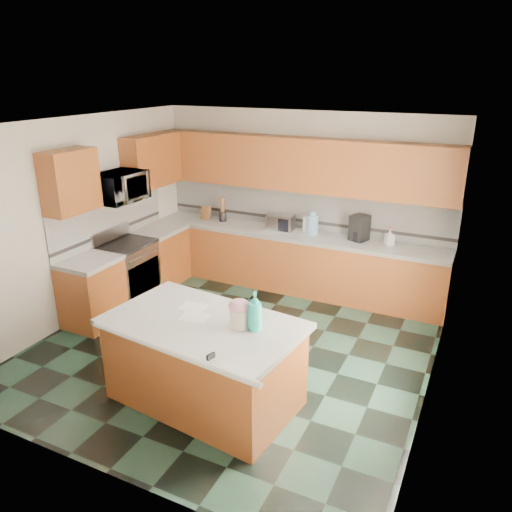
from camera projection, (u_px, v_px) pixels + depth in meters
The scene contains 52 objects.
floor at pixel (233, 347), 6.21m from camera, with size 4.60×4.60×0.00m, color black.
ceiling at pixel (229, 124), 5.27m from camera, with size 4.60×4.60×0.00m, color white.
wall_back at pixel (302, 201), 7.70m from camera, with size 4.60×0.04×2.70m, color white.
wall_front at pixel (86, 335), 3.78m from camera, with size 4.60×0.04×2.70m, color white.
wall_left at pixel (79, 220), 6.68m from camera, with size 0.04×4.60×2.70m, color white.
wall_right at pixel (443, 279), 4.80m from camera, with size 0.04×4.60×2.70m, color white.
back_base_cab at pixel (293, 263), 7.75m from camera, with size 4.60×0.60×0.86m, color #55270D.
back_countertop at pixel (294, 235), 7.59m from camera, with size 4.60×0.64×0.06m, color white.
back_upper_cab at pixel (299, 164), 7.34m from camera, with size 4.60×0.33×0.78m, color #55270D.
back_backsplash at pixel (301, 208), 7.71m from camera, with size 4.60×0.02×0.63m, color silver.
back_accent_band at pixel (301, 220), 7.77m from camera, with size 4.60×0.01×0.05m, color black.
left_base_cab_rear at pixel (160, 258), 7.96m from camera, with size 0.60×0.82×0.86m, color #55270D.
left_counter_rear at pixel (158, 230), 7.80m from camera, with size 0.64×0.82×0.06m, color white.
left_base_cab_front at pixel (92, 294), 6.67m from camera, with size 0.60×0.72×0.86m, color #55270D.
left_counter_front at pixel (88, 262), 6.51m from camera, with size 0.64×0.72×0.06m, color white.
left_backsplash at pixel (110, 219), 7.17m from camera, with size 0.02×2.30×0.63m, color silver.
left_accent_band at pixel (111, 232), 7.24m from camera, with size 0.01×2.30×0.05m, color black.
left_upper_cab_rear at pixel (152, 161), 7.60m from camera, with size 0.33×1.09×0.78m, color #55270D.
left_upper_cab_front at pixel (70, 181), 6.20m from camera, with size 0.33×0.72×0.78m, color #55270D.
range_body at pixel (128, 274), 7.29m from camera, with size 0.60×0.76×0.88m, color #B7B7BC.
range_oven_door at pixel (144, 280), 7.19m from camera, with size 0.02×0.68×0.55m, color black.
range_cooktop at pixel (125, 244), 7.13m from camera, with size 0.62×0.78×0.04m, color black.
range_handle at pixel (144, 256), 7.04m from camera, with size 0.02×0.02×0.66m, color #B7B7BC.
range_backguard at pixel (110, 234), 7.19m from camera, with size 0.06×0.76×0.18m, color #B7B7BC.
microwave at pixel (120, 187), 6.84m from camera, with size 0.73×0.50×0.41m, color #B7B7BC.
island_base at pixel (205, 364), 5.07m from camera, with size 1.83×1.04×0.86m, color #55270D.
island_top at pixel (203, 324), 4.91m from camera, with size 1.93×1.14×0.06m, color white.
island_bullnose at pixel (169, 352), 4.43m from camera, with size 0.06×0.06×1.93m, color white.
treat_jar at pixel (239, 318), 4.76m from camera, with size 0.19×0.19×0.20m, color silver.
treat_jar_lid at pixel (239, 306), 4.71m from camera, with size 0.21×0.21×0.13m, color pink.
treat_jar_knob at pixel (239, 301), 4.70m from camera, with size 0.02×0.02×0.07m, color tan.
treat_jar_knob_end_l at pixel (236, 301), 4.71m from camera, with size 0.04×0.04×0.04m, color tan.
treat_jar_knob_end_r at pixel (242, 302), 4.68m from camera, with size 0.04×0.04×0.04m, color tan.
soap_bottle_island at pixel (255, 311), 4.68m from camera, with size 0.15×0.15×0.38m, color teal.
paper_sheet_a at pixel (195, 317), 4.99m from camera, with size 0.28×0.21×0.00m, color white.
paper_sheet_b at pixel (194, 307), 5.20m from camera, with size 0.27×0.20×0.00m, color white.
clamp_body at pixel (211, 358), 4.26m from camera, with size 0.03×0.09×0.08m, color black.
clamp_handle at pixel (208, 363), 4.23m from camera, with size 0.01×0.01×0.06m, color black.
knife_block at pixel (206, 213), 8.23m from camera, with size 0.12×0.10×0.22m, color #472814.
utensil_crock at pixel (223, 216), 8.14m from camera, with size 0.13×0.13×0.16m, color black.
utensil_bundle at pixel (223, 205), 8.07m from camera, with size 0.07×0.07×0.23m, color #472814.
toaster_oven at pixel (280, 222), 7.68m from camera, with size 0.41×0.28×0.24m, color #B7B7BC.
toaster_oven_door at pixel (277, 225), 7.57m from camera, with size 0.37×0.01×0.20m, color black.
paper_towel at pixel (306, 224), 7.55m from camera, with size 0.11×0.11×0.25m, color white.
paper_towel_base at pixel (306, 232), 7.60m from camera, with size 0.17×0.17×0.01m, color #B7B7BC.
water_jug at pixel (312, 225), 7.47m from camera, with size 0.18×0.18×0.30m, color #75B2D7.
water_jug_neck at pixel (313, 214), 7.41m from camera, with size 0.08×0.08×0.04m, color #75B2D7.
coffee_maker at pixel (359, 228), 7.18m from camera, with size 0.22×0.24×0.37m, color black.
coffee_carafe at pixel (358, 236), 7.18m from camera, with size 0.15×0.15×0.15m, color black.
soap_bottle_back at pixel (390, 237), 7.00m from camera, with size 0.11×0.11×0.24m, color white.
soap_back_cap at pixel (391, 227), 6.95m from camera, with size 0.02×0.02×0.03m, color red.
window_light_proxy at pixel (439, 271), 4.59m from camera, with size 0.02×1.40×1.10m, color white.
Camera 1 is at (2.61, -4.76, 3.23)m, focal length 35.00 mm.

